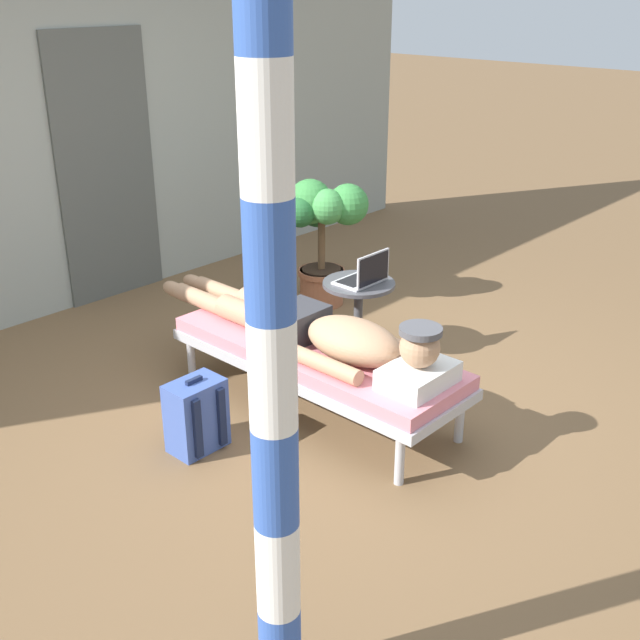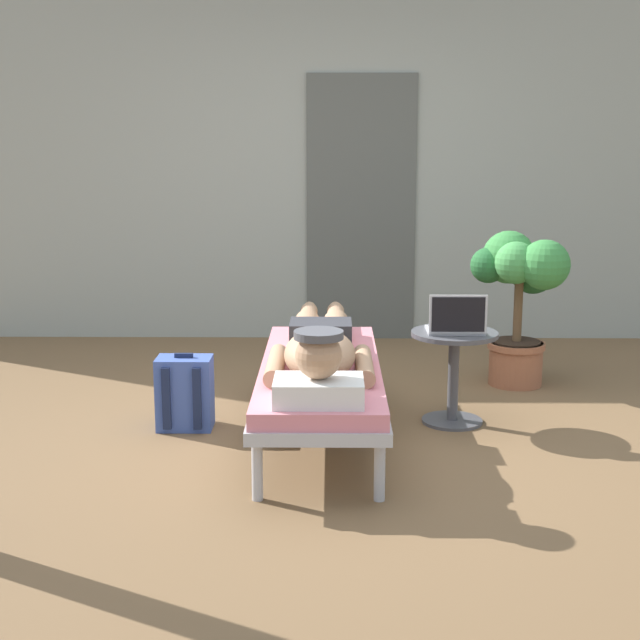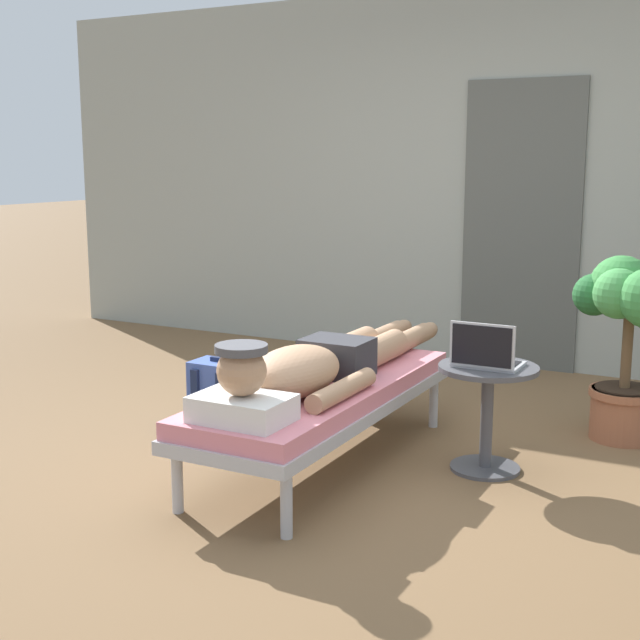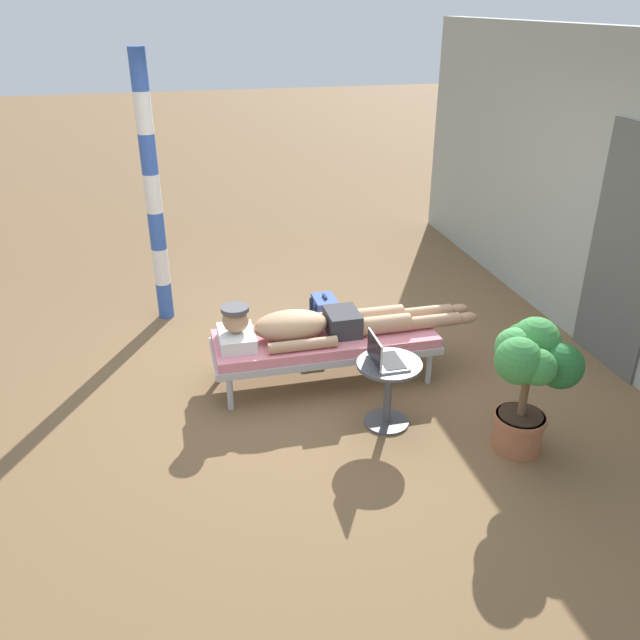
{
  "view_description": "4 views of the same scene",
  "coord_description": "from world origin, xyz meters",
  "px_view_note": "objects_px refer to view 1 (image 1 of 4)",
  "views": [
    {
      "loc": [
        -3.03,
        -2.76,
        2.34
      ],
      "look_at": [
        0.03,
        0.05,
        0.54
      ],
      "focal_mm": 43.89,
      "sensor_mm": 36.0,
      "label": 1
    },
    {
      "loc": [
        0.0,
        -4.65,
        1.6
      ],
      "look_at": [
        -0.05,
        -0.05,
        0.66
      ],
      "focal_mm": 51.62,
      "sensor_mm": 36.0,
      "label": 2
    },
    {
      "loc": [
        1.87,
        -3.62,
        1.51
      ],
      "look_at": [
        -0.17,
        0.2,
        0.69
      ],
      "focal_mm": 48.61,
      "sensor_mm": 36.0,
      "label": 3
    },
    {
      "loc": [
        4.55,
        -1.14,
        2.89
      ],
      "look_at": [
        0.19,
        -0.09,
        0.68
      ],
      "focal_mm": 36.61,
      "sensor_mm": 36.0,
      "label": 4
    }
  ],
  "objects_px": {
    "backpack": "(196,416)",
    "lounge_chair": "(316,356)",
    "person_reclining": "(322,332)",
    "potted_plant": "(324,223)",
    "laptop": "(365,276)",
    "porch_post": "(273,375)",
    "side_table": "(358,306)"
  },
  "relations": [
    {
      "from": "lounge_chair",
      "to": "potted_plant",
      "type": "height_order",
      "value": "potted_plant"
    },
    {
      "from": "person_reclining",
      "to": "side_table",
      "type": "distance_m",
      "value": 0.83
    },
    {
      "from": "person_reclining",
      "to": "porch_post",
      "type": "relative_size",
      "value": 0.86
    },
    {
      "from": "porch_post",
      "to": "lounge_chair",
      "type": "bearing_deg",
      "value": 39.29
    },
    {
      "from": "backpack",
      "to": "porch_post",
      "type": "distance_m",
      "value": 1.98
    },
    {
      "from": "person_reclining",
      "to": "laptop",
      "type": "height_order",
      "value": "laptop"
    },
    {
      "from": "backpack",
      "to": "porch_post",
      "type": "relative_size",
      "value": 0.17
    },
    {
      "from": "person_reclining",
      "to": "laptop",
      "type": "relative_size",
      "value": 7.0
    },
    {
      "from": "lounge_chair",
      "to": "porch_post",
      "type": "distance_m",
      "value": 2.2
    },
    {
      "from": "lounge_chair",
      "to": "side_table",
      "type": "height_order",
      "value": "side_table"
    },
    {
      "from": "backpack",
      "to": "porch_post",
      "type": "height_order",
      "value": "porch_post"
    },
    {
      "from": "porch_post",
      "to": "backpack",
      "type": "bearing_deg",
      "value": 61.11
    },
    {
      "from": "side_table",
      "to": "laptop",
      "type": "relative_size",
      "value": 1.69
    },
    {
      "from": "person_reclining",
      "to": "porch_post",
      "type": "distance_m",
      "value": 2.11
    },
    {
      "from": "person_reclining",
      "to": "potted_plant",
      "type": "relative_size",
      "value": 2.19
    },
    {
      "from": "backpack",
      "to": "lounge_chair",
      "type": "bearing_deg",
      "value": -14.18
    },
    {
      "from": "potted_plant",
      "to": "porch_post",
      "type": "xyz_separation_m",
      "value": [
        -2.82,
        -2.37,
        0.61
      ]
    },
    {
      "from": "laptop",
      "to": "potted_plant",
      "type": "relative_size",
      "value": 0.31
    },
    {
      "from": "person_reclining",
      "to": "side_table",
      "type": "height_order",
      "value": "person_reclining"
    },
    {
      "from": "side_table",
      "to": "potted_plant",
      "type": "xyz_separation_m",
      "value": [
        0.53,
        0.8,
        0.3
      ]
    },
    {
      "from": "lounge_chair",
      "to": "side_table",
      "type": "bearing_deg",
      "value": 22.09
    },
    {
      "from": "laptop",
      "to": "backpack",
      "type": "relative_size",
      "value": 0.73
    },
    {
      "from": "lounge_chair",
      "to": "potted_plant",
      "type": "relative_size",
      "value": 1.87
    },
    {
      "from": "person_reclining",
      "to": "backpack",
      "type": "distance_m",
      "value": 0.85
    },
    {
      "from": "side_table",
      "to": "porch_post",
      "type": "bearing_deg",
      "value": -145.58
    },
    {
      "from": "potted_plant",
      "to": "side_table",
      "type": "bearing_deg",
      "value": -123.6
    },
    {
      "from": "lounge_chair",
      "to": "backpack",
      "type": "distance_m",
      "value": 0.78
    },
    {
      "from": "backpack",
      "to": "potted_plant",
      "type": "bearing_deg",
      "value": 24.36
    },
    {
      "from": "laptop",
      "to": "porch_post",
      "type": "relative_size",
      "value": 0.12
    },
    {
      "from": "porch_post",
      "to": "potted_plant",
      "type": "bearing_deg",
      "value": 40.03
    },
    {
      "from": "side_table",
      "to": "laptop",
      "type": "xyz_separation_m",
      "value": [
        0.0,
        -0.05,
        0.23
      ]
    },
    {
      "from": "potted_plant",
      "to": "lounge_chair",
      "type": "bearing_deg",
      "value": -139.08
    }
  ]
}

